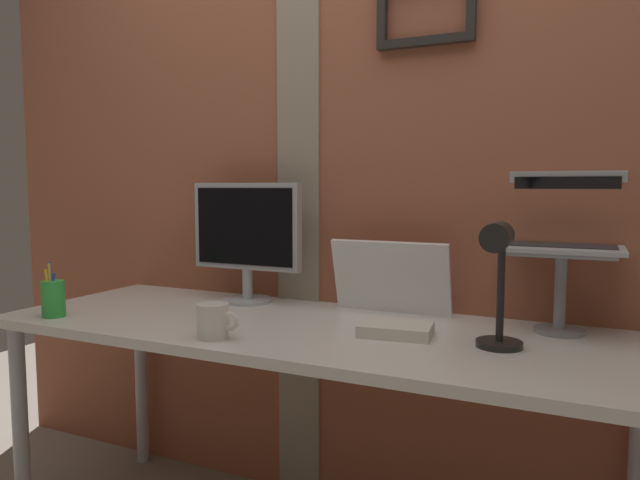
{
  "coord_description": "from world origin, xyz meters",
  "views": [
    {
      "loc": [
        0.72,
        -1.52,
        1.16
      ],
      "look_at": [
        -0.05,
        0.12,
        1.0
      ],
      "focal_mm": 32.47,
      "sensor_mm": 36.0,
      "label": 1
    }
  ],
  "objects": [
    {
      "name": "desk",
      "position": [
        -0.05,
        0.02,
        0.67
      ],
      "size": [
        1.95,
        0.69,
        0.75
      ],
      "color": "silver",
      "rests_on": "ground_plane"
    },
    {
      "name": "laptop_stand",
      "position": [
        0.65,
        0.24,
        0.91
      ],
      "size": [
        0.28,
        0.22,
        0.24
      ],
      "color": "gray",
      "rests_on": "desk"
    },
    {
      "name": "pen_cup",
      "position": [
        -0.83,
        -0.23,
        0.81
      ],
      "size": [
        0.07,
        0.07,
        0.18
      ],
      "color": "green",
      "rests_on": "desk"
    },
    {
      "name": "whiteboard_panel",
      "position": [
        0.13,
        0.27,
        0.87
      ],
      "size": [
        0.39,
        0.08,
        0.24
      ],
      "primitive_type": "cube",
      "rotation": [
        0.27,
        0.0,
        0.0
      ],
      "color": "white",
      "rests_on": "desk"
    },
    {
      "name": "coffee_mug",
      "position": [
        -0.21,
        -0.23,
        0.79
      ],
      "size": [
        0.13,
        0.09,
        0.1
      ],
      "color": "silver",
      "rests_on": "desk"
    },
    {
      "name": "brick_wall_back",
      "position": [
        -0.0,
        0.42,
        1.18
      ],
      "size": [
        3.36,
        0.16,
        2.37
      ],
      "color": "#9E563D",
      "rests_on": "ground_plane"
    },
    {
      "name": "monitor",
      "position": [
        -0.4,
        0.24,
        1.0
      ],
      "size": [
        0.43,
        0.18,
        0.43
      ],
      "color": "#ADB2B7",
      "rests_on": "desk"
    },
    {
      "name": "desk_lamp",
      "position": [
        0.51,
        -0.04,
        0.95
      ],
      "size": [
        0.12,
        0.2,
        0.33
      ],
      "color": "black",
      "rests_on": "desk"
    },
    {
      "name": "laptop",
      "position": [
        0.65,
        0.31,
        1.04
      ],
      "size": [
        0.32,
        0.28,
        0.23
      ],
      "color": "#ADB2B7",
      "rests_on": "laptop_stand"
    },
    {
      "name": "paper_clutter_stack",
      "position": [
        0.23,
        0.02,
        0.76
      ],
      "size": [
        0.22,
        0.16,
        0.03
      ],
      "primitive_type": "cube",
      "rotation": [
        0.0,
        0.0,
        0.12
      ],
      "color": "silver",
      "rests_on": "desk"
    }
  ]
}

